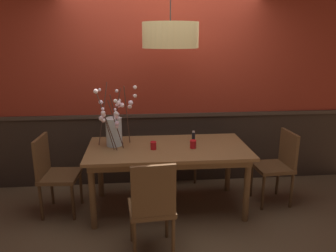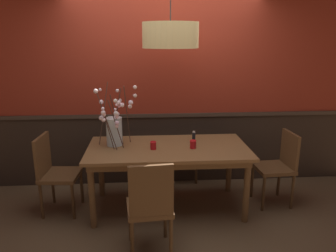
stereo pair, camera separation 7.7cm
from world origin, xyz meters
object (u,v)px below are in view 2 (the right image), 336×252
object	(u,v)px
vase_with_blossoms	(114,128)
chair_near_side_left	(150,204)
chair_head_east_end	(279,164)
chair_far_side_right	(182,143)
dining_table	(168,154)
pendant_lamp	(170,35)
candle_holder_nearer_edge	(193,144)
chair_head_west_end	(54,170)
condiment_bottle	(194,137)
candle_holder_nearer_center	(153,145)

from	to	relation	value
vase_with_blossoms	chair_near_side_left	bearing A→B (deg)	-68.31
chair_head_east_end	chair_far_side_right	bearing A→B (deg)	142.05
dining_table	pendant_lamp	bearing A→B (deg)	51.62
candle_holder_nearer_edge	dining_table	bearing A→B (deg)	166.90
chair_head_west_end	pendant_lamp	xyz separation A→B (m)	(1.35, 0.02, 1.50)
chair_far_side_right	pendant_lamp	bearing A→B (deg)	-105.36
chair_near_side_left	condiment_bottle	bearing A→B (deg)	62.09
chair_far_side_right	condiment_bottle	distance (m)	0.79
dining_table	candle_holder_nearer_edge	bearing A→B (deg)	-13.10
condiment_bottle	pendant_lamp	world-z (taller)	pendant_lamp
dining_table	chair_head_west_end	bearing A→B (deg)	179.23
candle_holder_nearer_center	vase_with_blossoms	bearing A→B (deg)	158.54
dining_table	chair_head_west_end	distance (m)	1.34
chair_near_side_left	chair_head_east_end	distance (m)	1.83
chair_head_east_end	pendant_lamp	size ratio (longest dim) A/B	1.23
pendant_lamp	condiment_bottle	bearing A→B (deg)	22.38
chair_head_west_end	candle_holder_nearer_edge	distance (m)	1.64
chair_far_side_right	candle_holder_nearer_edge	bearing A→B (deg)	-88.72
dining_table	chair_head_east_end	size ratio (longest dim) A/B	2.05
vase_with_blossoms	condiment_bottle	xyz separation A→B (m)	(0.94, 0.05, -0.14)
dining_table	candle_holder_nearer_edge	world-z (taller)	candle_holder_nearer_edge
dining_table	candle_holder_nearer_center	world-z (taller)	candle_holder_nearer_center
chair_head_west_end	chair_head_east_end	bearing A→B (deg)	0.19
dining_table	chair_head_west_end	world-z (taller)	chair_head_west_end
dining_table	chair_far_side_right	distance (m)	0.94
dining_table	condiment_bottle	xyz separation A→B (m)	(0.32, 0.16, 0.15)
chair_head_west_end	chair_head_east_end	xyz separation A→B (m)	(2.68, 0.01, -0.01)
chair_head_west_end	vase_with_blossoms	world-z (taller)	vase_with_blossoms
chair_near_side_left	chair_far_side_right	bearing A→B (deg)	74.54
dining_table	candle_holder_nearer_edge	distance (m)	0.32
pendant_lamp	chair_head_west_end	bearing A→B (deg)	-179.21
chair_head_west_end	candle_holder_nearer_edge	bearing A→B (deg)	-2.98
chair_head_west_end	pendant_lamp	bearing A→B (deg)	0.79
chair_head_east_end	candle_holder_nearer_center	world-z (taller)	chair_head_east_end
candle_holder_nearer_center	condiment_bottle	distance (m)	0.55
chair_near_side_left	pendant_lamp	size ratio (longest dim) A/B	1.29
candle_holder_nearer_center	pendant_lamp	world-z (taller)	pendant_lamp
chair_head_east_end	vase_with_blossoms	xyz separation A→B (m)	(-1.98, 0.08, 0.46)
condiment_bottle	dining_table	bearing A→B (deg)	-154.00
dining_table	chair_head_west_end	xyz separation A→B (m)	(-1.33, 0.02, -0.17)
chair_far_side_right	condiment_bottle	bearing A→B (deg)	-85.07
chair_far_side_right	pendant_lamp	xyz separation A→B (m)	(-0.23, -0.85, 1.50)
chair_head_east_end	pendant_lamp	bearing A→B (deg)	179.59
chair_far_side_right	condiment_bottle	size ratio (longest dim) A/B	6.80
chair_head_west_end	vase_with_blossoms	bearing A→B (deg)	6.88
chair_head_east_end	dining_table	bearing A→B (deg)	-178.87
vase_with_blossoms	condiment_bottle	world-z (taller)	vase_with_blossoms
candle_holder_nearer_center	candle_holder_nearer_edge	world-z (taller)	candle_holder_nearer_edge
chair_far_side_right	chair_head_west_end	world-z (taller)	chair_far_side_right
chair_head_east_end	vase_with_blossoms	world-z (taller)	vase_with_blossoms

